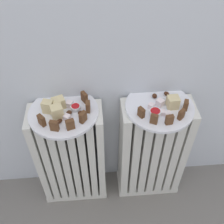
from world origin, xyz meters
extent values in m
cube|color=silver|center=(-0.19, 0.28, 0.01)|extent=(0.31, 0.14, 0.03)
cube|color=silver|center=(-0.32, 0.28, 0.30)|extent=(0.03, 0.14, 0.54)
cube|color=silver|center=(-0.28, 0.28, 0.30)|extent=(0.03, 0.14, 0.54)
cube|color=silver|center=(-0.24, 0.28, 0.30)|extent=(0.03, 0.14, 0.54)
cube|color=silver|center=(-0.21, 0.28, 0.30)|extent=(0.03, 0.14, 0.54)
cube|color=silver|center=(-0.17, 0.28, 0.30)|extent=(0.03, 0.14, 0.54)
cube|color=silver|center=(-0.13, 0.28, 0.30)|extent=(0.03, 0.14, 0.54)
cube|color=silver|center=(-0.09, 0.28, 0.30)|extent=(0.03, 0.14, 0.54)
cube|color=silver|center=(-0.05, 0.28, 0.30)|extent=(0.03, 0.14, 0.54)
cube|color=silver|center=(0.19, 0.28, 0.01)|extent=(0.31, 0.14, 0.03)
cube|color=silver|center=(0.05, 0.28, 0.30)|extent=(0.03, 0.14, 0.54)
cube|color=silver|center=(0.10, 0.28, 0.30)|extent=(0.03, 0.14, 0.54)
cube|color=silver|center=(0.14, 0.28, 0.30)|extent=(0.03, 0.14, 0.54)
cube|color=silver|center=(0.19, 0.28, 0.30)|extent=(0.03, 0.14, 0.54)
cube|color=silver|center=(0.23, 0.28, 0.30)|extent=(0.03, 0.14, 0.54)
cube|color=silver|center=(0.27, 0.28, 0.30)|extent=(0.03, 0.14, 0.54)
cube|color=silver|center=(0.32, 0.28, 0.30)|extent=(0.03, 0.14, 0.54)
cylinder|color=white|center=(-0.19, 0.28, 0.58)|extent=(0.27, 0.27, 0.01)
cylinder|color=white|center=(0.19, 0.28, 0.58)|extent=(0.27, 0.27, 0.01)
cube|color=#56351E|center=(-0.26, 0.22, 0.60)|extent=(0.03, 0.03, 0.04)
cube|color=#56351E|center=(-0.21, 0.19, 0.60)|extent=(0.03, 0.02, 0.04)
cube|color=#56351E|center=(-0.16, 0.19, 0.60)|extent=(0.03, 0.02, 0.04)
cube|color=#56351E|center=(-0.11, 0.22, 0.60)|extent=(0.03, 0.03, 0.04)
cube|color=#56351E|center=(-0.09, 0.27, 0.60)|extent=(0.02, 0.03, 0.04)
cube|color=#56351E|center=(-0.10, 0.33, 0.60)|extent=(0.03, 0.03, 0.04)
cube|color=beige|center=(-0.20, 0.30, 0.60)|extent=(0.06, 0.05, 0.04)
cube|color=beige|center=(-0.21, 0.25, 0.61)|extent=(0.05, 0.05, 0.05)
cube|color=beige|center=(-0.24, 0.28, 0.61)|extent=(0.05, 0.04, 0.05)
cube|color=white|center=(-0.16, 0.30, 0.59)|extent=(0.03, 0.03, 0.02)
cube|color=white|center=(-0.17, 0.23, 0.59)|extent=(0.03, 0.03, 0.02)
ellipsoid|color=#3D1E0F|center=(-0.12, 0.26, 0.59)|extent=(0.03, 0.03, 0.01)
ellipsoid|color=#3D1E0F|center=(-0.20, 0.22, 0.59)|extent=(0.03, 0.03, 0.02)
ellipsoid|color=#3D1E0F|center=(-0.16, 0.26, 0.59)|extent=(0.03, 0.03, 0.02)
cylinder|color=white|center=(-0.14, 0.29, 0.59)|extent=(0.04, 0.04, 0.02)
cylinder|color=#B21419|center=(-0.14, 0.29, 0.60)|extent=(0.03, 0.03, 0.01)
cube|color=#56351E|center=(0.10, 0.23, 0.60)|extent=(0.03, 0.03, 0.04)
cube|color=#56351E|center=(0.15, 0.19, 0.60)|extent=(0.03, 0.02, 0.04)
cube|color=#56351E|center=(0.20, 0.18, 0.60)|extent=(0.03, 0.02, 0.04)
cube|color=#56351E|center=(0.25, 0.21, 0.60)|extent=(0.03, 0.03, 0.04)
cube|color=#56351E|center=(0.28, 0.25, 0.60)|extent=(0.02, 0.03, 0.04)
cube|color=beige|center=(0.23, 0.27, 0.61)|extent=(0.05, 0.04, 0.05)
cube|color=white|center=(0.20, 0.22, 0.59)|extent=(0.02, 0.02, 0.02)
cube|color=white|center=(0.15, 0.27, 0.59)|extent=(0.03, 0.03, 0.02)
cube|color=white|center=(0.18, 0.23, 0.59)|extent=(0.02, 0.02, 0.02)
cube|color=white|center=(0.19, 0.28, 0.59)|extent=(0.04, 0.04, 0.03)
ellipsoid|color=#3D1E0F|center=(0.26, 0.31, 0.59)|extent=(0.02, 0.03, 0.01)
ellipsoid|color=#3D1E0F|center=(0.17, 0.33, 0.59)|extent=(0.02, 0.02, 0.02)
ellipsoid|color=#3D1E0F|center=(0.22, 0.34, 0.59)|extent=(0.03, 0.03, 0.02)
cylinder|color=white|center=(0.16, 0.23, 0.59)|extent=(0.04, 0.04, 0.02)
cylinder|color=#B21419|center=(0.16, 0.23, 0.60)|extent=(0.04, 0.04, 0.01)
cube|color=#B7B7BC|center=(0.21, 0.25, 0.58)|extent=(0.01, 0.07, 0.00)
cube|color=#B7B7BC|center=(0.21, 0.31, 0.58)|extent=(0.02, 0.02, 0.00)
camera|label=1|loc=(-0.06, -0.46, 1.32)|focal=43.48mm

